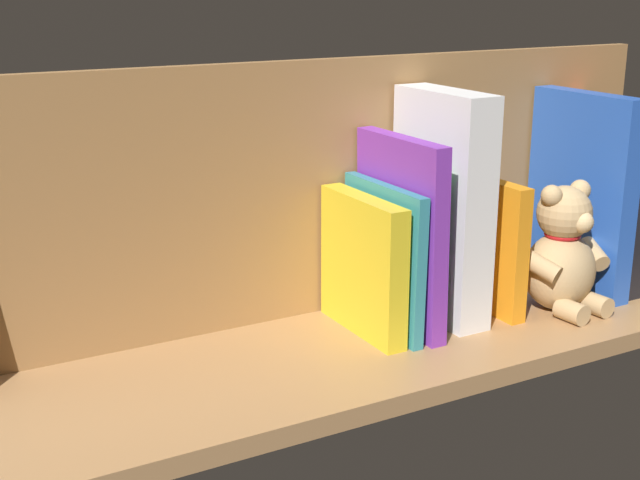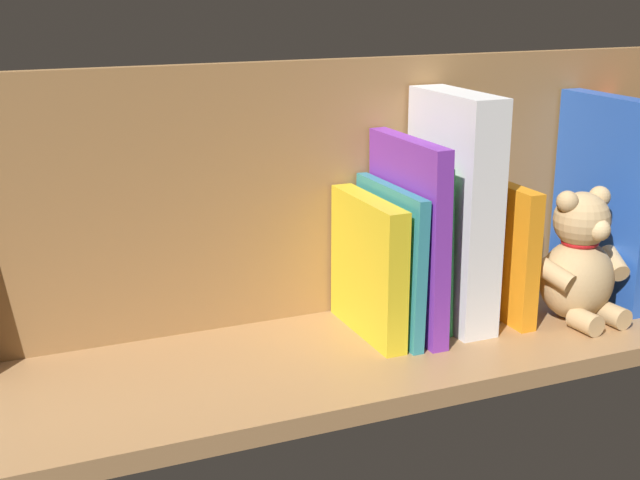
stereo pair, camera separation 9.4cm
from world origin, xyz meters
The scene contains 13 objects.
ground_plane centered at (0.00, 0.00, -1.10)cm, with size 111.88×27.29×2.20cm, color #A87A4C.
shelf_back_panel centered at (0.00, -11.40, 15.52)cm, with size 111.88×1.50×31.03cm, color #9A6D3F.
book_1 centered at (-46.49, -4.21, 12.40)cm, with size 2.60×12.08×24.79cm, color red.
book_2 centered at (-43.37, -2.23, 10.40)cm, with size 2.45×16.02×20.79cm, color black.
book_3 centered at (-40.10, -1.87, 13.07)cm, with size 2.90×16.76×26.15cm, color blue.
teddy_bear centered at (-32.67, 3.23, 7.16)cm, with size 13.16×10.91×16.27cm.
book_4 centered at (-24.69, -2.67, 8.32)cm, with size 2.08×15.16×16.63cm, color orange.
book_5 centered at (-22.10, -4.90, 11.38)cm, with size 1.89×10.69×22.77cm, color yellow.
dictionary_thick_white centered at (-18.27, -2.73, 13.83)cm, with size 4.59×14.83×27.65cm, color white.
book_6 centered at (-14.51, -3.85, 9.96)cm, with size 1.73×12.79×19.92cm, color green.
book_7 centered at (-12.02, -2.23, 11.42)cm, with size 2.06×16.04×22.84cm, color purple.
book_8 centered at (-9.72, -2.41, 8.74)cm, with size 1.35×15.67×17.48cm, color teal.
book_9 centered at (-7.15, -2.66, 8.15)cm, with size 2.59×15.17×16.29cm, color yellow.
Camera 2 is at (35.35, 83.09, 40.15)cm, focal length 49.11 mm.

